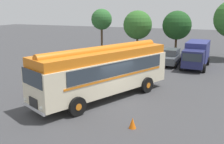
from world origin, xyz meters
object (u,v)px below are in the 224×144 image
at_px(vintage_bus, 104,70).
at_px(car_mid_left, 170,57).
at_px(car_near_left, 143,56).
at_px(traffic_cone, 132,123).
at_px(box_van, 197,54).

xyz_separation_m(vintage_bus, car_mid_left, (2.48, 11.92, -1.05)).
distance_m(car_near_left, traffic_cone, 15.41).
height_order(box_van, traffic_cone, box_van).
bearing_deg(car_mid_left, car_near_left, -167.52).
distance_m(box_van, traffic_cone, 15.70).
bearing_deg(car_mid_left, box_van, -1.80).
bearing_deg(traffic_cone, box_van, 82.97).
height_order(vintage_bus, car_mid_left, vintage_bus).
height_order(car_near_left, car_mid_left, same).
relative_size(vintage_bus, box_van, 1.73).
height_order(vintage_bus, car_near_left, vintage_bus).
distance_m(car_mid_left, traffic_cone, 15.65).
relative_size(car_mid_left, traffic_cone, 7.84).
bearing_deg(vintage_bus, traffic_cone, -49.82).
relative_size(car_near_left, box_van, 0.72).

